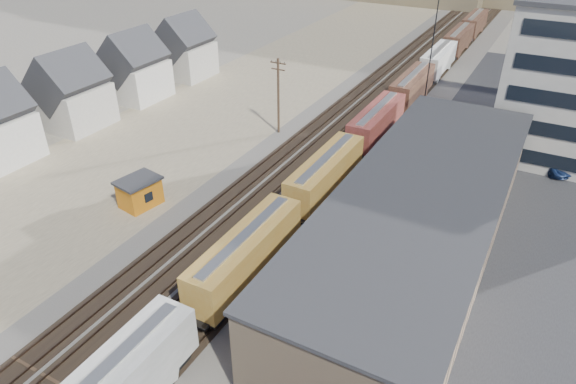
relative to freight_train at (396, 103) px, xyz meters
The scene contains 11 objects.
ballast_bed 5.49m from the freight_train, 143.15° to the right, with size 18.00×200.00×0.06m, color #4C4742.
dirt_yard 27.19m from the freight_train, 151.64° to the right, with size 24.00×180.00×0.03m, color #74674F.
asphalt_lot 25.64m from the freight_train, 44.44° to the right, with size 26.00×120.00×0.04m, color #232326.
rail_tracks 5.85m from the freight_train, 146.79° to the right, with size 11.40×200.00×0.24m.
freight_train is the anchor object (origin of this frame).
warehouse 30.02m from the freight_train, 68.12° to the right, with size 12.40×40.40×7.25m.
utility_pole_north 16.59m from the freight_train, 138.59° to the right, with size 2.20×0.32×10.00m.
radio_mast 9.80m from the freight_train, 72.90° to the left, with size 1.20×0.16×18.00m.
townhouse_row 46.98m from the freight_train, 143.62° to the right, with size 8.15×68.16×10.47m.
maintenance_shed 36.93m from the freight_train, 115.52° to the right, with size 3.89×4.65×3.04m.
parked_car_blue 21.03m from the freight_train, 13.68° to the right, with size 2.79×6.06×1.68m, color navy.
Camera 1 is at (22.49, -12.54, 28.43)m, focal length 32.00 mm.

